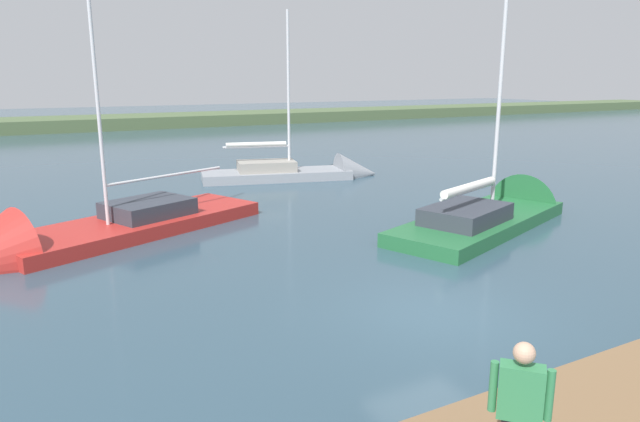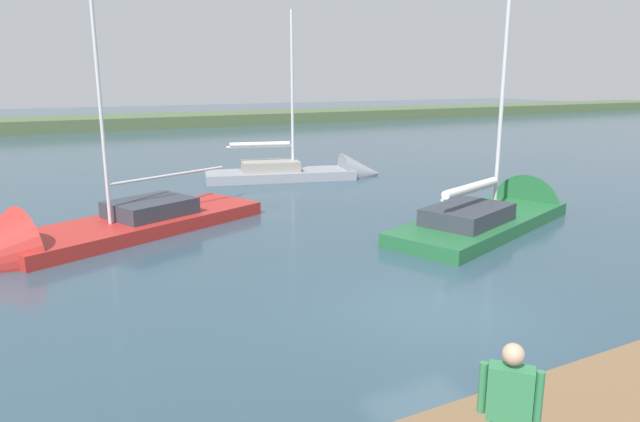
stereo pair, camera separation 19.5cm
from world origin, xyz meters
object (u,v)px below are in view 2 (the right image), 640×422
person_on_dock (509,407)px  sailboat_outer_mooring (314,174)px  sailboat_far_right (509,214)px  sailboat_inner_slip (68,243)px

person_on_dock → sailboat_outer_mooring: bearing=-154.8°
sailboat_outer_mooring → person_on_dock: bearing=-97.6°
sailboat_far_right → sailboat_outer_mooring: size_ratio=1.31×
sailboat_inner_slip → person_on_dock: bearing=79.8°
sailboat_far_right → person_on_dock: bearing=-156.4°
sailboat_inner_slip → sailboat_outer_mooring: size_ratio=1.18×
sailboat_far_right → person_on_dock: size_ratio=7.09×
person_on_dock → sailboat_inner_slip: bearing=-119.7°
sailboat_outer_mooring → person_on_dock: sailboat_outer_mooring is taller
sailboat_far_right → sailboat_inner_slip: bearing=146.3°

